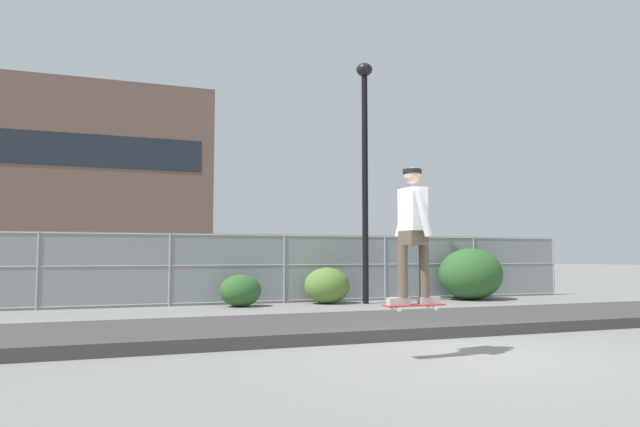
% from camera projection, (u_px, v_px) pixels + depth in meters
% --- Properties ---
extents(ground_plane, '(120.00, 120.00, 0.00)m').
position_uv_depth(ground_plane, '(461.00, 356.00, 7.15)').
color(ground_plane, slate).
extents(gravel_berm, '(17.51, 2.71, 0.18)m').
position_uv_depth(gravel_berm, '(374.00, 324.00, 9.66)').
color(gravel_berm, '#3D3A38').
rests_on(gravel_berm, ground_plane).
extents(skateboard, '(0.81, 0.23, 0.07)m').
position_uv_depth(skateboard, '(414.00, 305.00, 6.94)').
color(skateboard, '#B22D2D').
extents(skater, '(0.72, 0.59, 1.72)m').
position_uv_depth(skater, '(413.00, 226.00, 7.01)').
color(skater, '#B2ADA8').
rests_on(skater, skateboard).
extents(chain_fence, '(18.14, 0.06, 1.85)m').
position_uv_depth(chain_fence, '(284.00, 268.00, 15.13)').
color(chain_fence, gray).
rests_on(chain_fence, ground_plane).
extents(street_lamp, '(0.44, 0.44, 6.53)m').
position_uv_depth(street_lamp, '(365.00, 152.00, 15.12)').
color(street_lamp, black).
rests_on(street_lamp, ground_plane).
extents(parked_car_near, '(4.51, 2.17, 1.66)m').
position_uv_depth(parked_car_near, '(76.00, 271.00, 15.52)').
color(parked_car_near, black).
rests_on(parked_car_near, ground_plane).
extents(library_building, '(25.86, 14.09, 14.72)m').
position_uv_depth(library_building, '(47.00, 183.00, 47.19)').
color(library_building, brown).
rests_on(library_building, ground_plane).
extents(shrub_left, '(1.04, 0.85, 0.80)m').
position_uv_depth(shrub_left, '(241.00, 291.00, 13.96)').
color(shrub_left, '#2D5B28').
rests_on(shrub_left, ground_plane).
extents(shrub_center, '(1.24, 1.01, 0.96)m').
position_uv_depth(shrub_center, '(327.00, 286.00, 14.87)').
color(shrub_center, '#567A33').
rests_on(shrub_center, ground_plane).
extents(shrub_right, '(1.92, 1.57, 1.49)m').
position_uv_depth(shrub_right, '(471.00, 274.00, 16.16)').
color(shrub_right, '#2D5B28').
rests_on(shrub_right, ground_plane).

